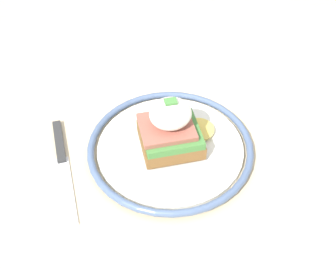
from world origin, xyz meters
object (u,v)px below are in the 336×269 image
(sandwich, at_px, (170,128))
(knife, at_px, (62,160))
(plate, at_px, (168,148))
(fork, at_px, (281,136))

(sandwich, relative_size, knife, 0.61)
(sandwich, bearing_deg, plate, 1.74)
(plate, relative_size, fork, 1.48)
(plate, height_order, sandwich, sandwich)
(plate, bearing_deg, sandwich, -178.26)
(fork, bearing_deg, plate, -2.97)
(sandwich, distance_m, knife, 0.16)
(plate, xyz_separation_m, knife, (0.15, -0.01, -0.01))
(fork, xyz_separation_m, knife, (0.32, -0.02, 0.00))
(plate, xyz_separation_m, sandwich, (-0.00, -0.00, 0.04))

